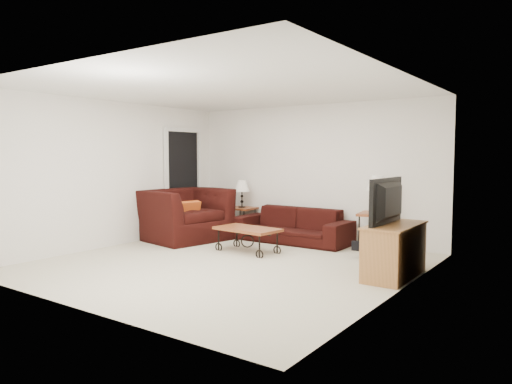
# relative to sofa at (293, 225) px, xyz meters

# --- Properties ---
(ground) EXTENTS (5.00, 5.00, 0.00)m
(ground) POSITION_rel_sofa_xyz_m (0.12, -2.02, -0.31)
(ground) COLOR beige
(ground) RESTS_ON ground
(wall_back) EXTENTS (5.00, 0.02, 2.50)m
(wall_back) POSITION_rel_sofa_xyz_m (0.12, 0.48, 0.94)
(wall_back) COLOR white
(wall_back) RESTS_ON ground
(wall_front) EXTENTS (5.00, 0.02, 2.50)m
(wall_front) POSITION_rel_sofa_xyz_m (0.12, -4.52, 0.94)
(wall_front) COLOR white
(wall_front) RESTS_ON ground
(wall_left) EXTENTS (0.02, 5.00, 2.50)m
(wall_left) POSITION_rel_sofa_xyz_m (-2.38, -2.02, 0.94)
(wall_left) COLOR white
(wall_left) RESTS_ON ground
(wall_right) EXTENTS (0.02, 5.00, 2.50)m
(wall_right) POSITION_rel_sofa_xyz_m (2.62, -2.02, 0.94)
(wall_right) COLOR white
(wall_right) RESTS_ON ground
(ceiling) EXTENTS (5.00, 5.00, 0.00)m
(ceiling) POSITION_rel_sofa_xyz_m (0.12, -2.02, 2.19)
(ceiling) COLOR white
(ceiling) RESTS_ON wall_back
(doorway) EXTENTS (0.08, 0.94, 2.04)m
(doorway) POSITION_rel_sofa_xyz_m (-2.35, -0.37, 0.71)
(doorway) COLOR black
(doorway) RESTS_ON ground
(sofa) EXTENTS (2.12, 0.83, 0.62)m
(sofa) POSITION_rel_sofa_xyz_m (0.00, 0.00, 0.00)
(sofa) COLOR black
(sofa) RESTS_ON ground
(side_table_left) EXTENTS (0.51, 0.51, 0.54)m
(side_table_left) POSITION_rel_sofa_xyz_m (-1.28, 0.18, -0.04)
(side_table_left) COLOR brown
(side_table_left) RESTS_ON ground
(side_table_right) EXTENTS (0.65, 0.65, 0.62)m
(side_table_right) POSITION_rel_sofa_xyz_m (1.51, 0.18, 0.00)
(side_table_right) COLOR brown
(side_table_right) RESTS_ON ground
(lamp_left) EXTENTS (0.32, 0.32, 0.54)m
(lamp_left) POSITION_rel_sofa_xyz_m (-1.28, 0.18, 0.50)
(lamp_left) COLOR black
(lamp_left) RESTS_ON side_table_left
(lamp_right) EXTENTS (0.40, 0.40, 0.62)m
(lamp_right) POSITION_rel_sofa_xyz_m (1.51, 0.18, 0.62)
(lamp_right) COLOR black
(lamp_right) RESTS_ON side_table_right
(photo_frame_left) EXTENTS (0.11, 0.04, 0.09)m
(photo_frame_left) POSITION_rel_sofa_xyz_m (-1.43, 0.03, 0.27)
(photo_frame_left) COLOR black
(photo_frame_left) RESTS_ON side_table_left
(photo_frame_right) EXTENTS (0.12, 0.02, 0.10)m
(photo_frame_right) POSITION_rel_sofa_xyz_m (1.66, 0.03, 0.36)
(photo_frame_right) COLOR black
(photo_frame_right) RESTS_ON side_table_right
(coffee_table) EXTENTS (1.11, 0.68, 0.40)m
(coffee_table) POSITION_rel_sofa_xyz_m (-0.15, -1.18, -0.11)
(coffee_table) COLOR brown
(coffee_table) RESTS_ON ground
(armchair) EXTENTS (1.52, 1.66, 0.94)m
(armchair) POSITION_rel_sofa_xyz_m (-1.75, -0.95, 0.16)
(armchair) COLOR black
(armchair) RESTS_ON ground
(throw_pillow) EXTENTS (0.19, 0.44, 0.43)m
(throw_pillow) POSITION_rel_sofa_xyz_m (-1.60, -1.00, 0.21)
(throw_pillow) COLOR #C45E19
(throw_pillow) RESTS_ON armchair
(tv_stand) EXTENTS (0.48, 1.15, 0.69)m
(tv_stand) POSITION_rel_sofa_xyz_m (2.35, -1.39, 0.04)
(tv_stand) COLOR #BA7C45
(tv_stand) RESTS_ON ground
(television) EXTENTS (0.13, 1.03, 0.59)m
(television) POSITION_rel_sofa_xyz_m (2.33, -1.39, 0.68)
(television) COLOR black
(television) RESTS_ON tv_stand
(backpack) EXTENTS (0.43, 0.38, 0.46)m
(backpack) POSITION_rel_sofa_xyz_m (1.54, -0.47, -0.08)
(backpack) COLOR black
(backpack) RESTS_ON ground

